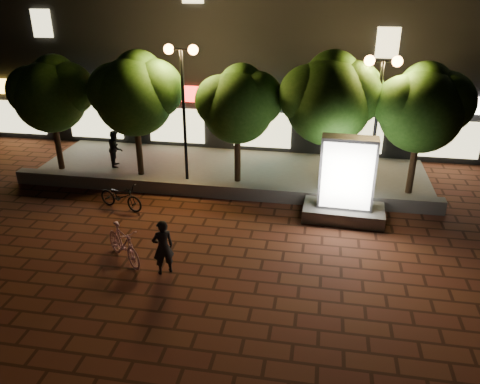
% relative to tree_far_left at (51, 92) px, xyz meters
% --- Properties ---
extents(ground, '(80.00, 80.00, 0.00)m').
position_rel_tree_far_left_xyz_m(ground, '(6.95, -5.46, -3.29)').
color(ground, '#4E2718').
rests_on(ground, ground).
extents(retaining_wall, '(16.00, 0.45, 0.50)m').
position_rel_tree_far_left_xyz_m(retaining_wall, '(6.95, -1.46, -3.04)').
color(retaining_wall, '#62605B').
rests_on(retaining_wall, ground).
extents(sidewalk, '(16.00, 5.00, 0.08)m').
position_rel_tree_far_left_xyz_m(sidewalk, '(6.95, 1.04, -3.25)').
color(sidewalk, '#62605B').
rests_on(sidewalk, ground).
extents(building_block, '(28.00, 8.12, 11.30)m').
position_rel_tree_far_left_xyz_m(building_block, '(6.94, 7.53, 1.70)').
color(building_block, black).
rests_on(building_block, ground).
extents(tree_far_left, '(3.36, 2.80, 4.63)m').
position_rel_tree_far_left_xyz_m(tree_far_left, '(0.00, 0.00, 0.00)').
color(tree_far_left, black).
rests_on(tree_far_left, sidewalk).
extents(tree_left, '(3.60, 3.00, 4.89)m').
position_rel_tree_far_left_xyz_m(tree_left, '(3.50, 0.00, 0.15)').
color(tree_left, black).
rests_on(tree_left, sidewalk).
extents(tree_mid, '(3.24, 2.70, 4.50)m').
position_rel_tree_far_left_xyz_m(tree_mid, '(7.50, -0.00, -0.08)').
color(tree_mid, black).
rests_on(tree_mid, sidewalk).
extents(tree_right, '(3.72, 3.10, 5.07)m').
position_rel_tree_far_left_xyz_m(tree_right, '(10.80, 0.00, 0.27)').
color(tree_right, black).
rests_on(tree_right, sidewalk).
extents(tree_far_right, '(3.48, 2.90, 4.76)m').
position_rel_tree_far_left_xyz_m(tree_far_right, '(14.00, 0.00, 0.08)').
color(tree_far_right, black).
rests_on(tree_far_right, sidewalk).
extents(street_lamp_left, '(1.26, 0.36, 5.18)m').
position_rel_tree_far_left_xyz_m(street_lamp_left, '(5.45, -0.26, 0.74)').
color(street_lamp_left, black).
rests_on(street_lamp_left, sidewalk).
extents(street_lamp_right, '(1.26, 0.36, 4.98)m').
position_rel_tree_far_left_xyz_m(street_lamp_right, '(12.45, -0.26, 0.60)').
color(street_lamp_right, black).
rests_on(street_lamp_right, sidewalk).
extents(ad_kiosk, '(2.72, 1.45, 2.89)m').
position_rel_tree_far_left_xyz_m(ad_kiosk, '(11.50, -2.48, -2.13)').
color(ad_kiosk, '#62605B').
rests_on(ad_kiosk, ground).
extents(scooter_pink, '(1.75, 1.62, 1.12)m').
position_rel_tree_far_left_xyz_m(scooter_pink, '(5.25, -6.20, -2.73)').
color(scooter_pink, '#BD7F95').
rests_on(scooter_pink, ground).
extents(rider, '(0.70, 0.65, 1.62)m').
position_rel_tree_far_left_xyz_m(rider, '(6.57, -6.57, -2.48)').
color(rider, black).
rests_on(rider, ground).
extents(scooter_parked, '(1.87, 1.09, 0.93)m').
position_rel_tree_far_left_xyz_m(scooter_parked, '(3.85, -3.03, -2.83)').
color(scooter_parked, black).
rests_on(scooter_parked, ground).
extents(pedestrian, '(0.76, 0.88, 1.53)m').
position_rel_tree_far_left_xyz_m(pedestrian, '(2.12, 0.65, -2.45)').
color(pedestrian, black).
rests_on(pedestrian, sidewalk).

